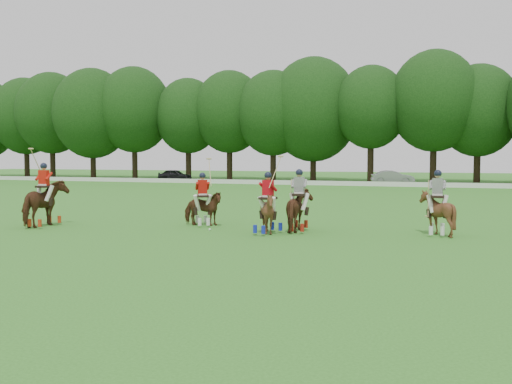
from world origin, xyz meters
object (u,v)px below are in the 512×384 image
(polo_stripe_a, at_px, (299,209))
(polo_ball, at_px, (210,230))
(car_mid, at_px, (393,177))
(polo_red_a, at_px, (44,203))
(polo_red_b, at_px, (203,207))
(car_left, at_px, (175,175))
(polo_red_c, at_px, (268,212))
(polo_stripe_b, at_px, (437,212))

(polo_stripe_a, distance_m, polo_ball, 3.38)
(car_mid, bearing_deg, polo_stripe_a, 167.35)
(car_mid, xyz_separation_m, polo_stripe_a, (1.19, -38.53, 0.13))
(polo_red_a, xyz_separation_m, polo_stripe_a, (9.77, 1.96, -0.10))
(car_mid, bearing_deg, polo_red_b, 161.28)
(car_mid, distance_m, polo_stripe_a, 38.55)
(car_mid, distance_m, polo_red_b, 38.26)
(car_mid, relative_size, polo_red_b, 1.59)
(polo_red_b, bearing_deg, car_left, 119.68)
(polo_red_a, xyz_separation_m, polo_red_c, (8.91, 0.96, -0.15))
(polo_red_b, distance_m, polo_stripe_a, 4.08)
(car_mid, relative_size, polo_red_c, 1.54)
(car_mid, relative_size, polo_stripe_a, 1.85)
(car_left, xyz_separation_m, polo_red_a, (16.04, -40.49, 0.26))
(polo_red_c, bearing_deg, polo_red_b, 156.79)
(polo_red_a, relative_size, polo_red_c, 1.11)
(polo_red_a, bearing_deg, polo_stripe_b, 10.58)
(polo_stripe_b, distance_m, polo_ball, 8.14)
(car_left, bearing_deg, polo_ball, -153.20)
(car_left, bearing_deg, car_mid, -93.07)
(car_mid, distance_m, polo_ball, 39.49)
(polo_stripe_a, bearing_deg, polo_stripe_b, 8.96)
(polo_ball, bearing_deg, polo_red_c, -2.35)
(polo_red_a, bearing_deg, polo_ball, 9.09)
(car_left, height_order, polo_ball, car_left)
(polo_stripe_a, bearing_deg, polo_ball, -164.02)
(polo_stripe_a, distance_m, polo_stripe_b, 4.83)
(car_left, distance_m, polo_stripe_a, 46.37)
(polo_red_a, height_order, polo_red_c, polo_red_a)
(polo_red_b, relative_size, polo_stripe_a, 1.16)
(polo_stripe_a, relative_size, polo_stripe_b, 1.00)
(polo_red_b, xyz_separation_m, polo_red_c, (3.20, -1.37, 0.05))
(car_left, bearing_deg, polo_red_c, -150.81)
(polo_red_a, distance_m, polo_red_b, 6.17)
(car_left, height_order, car_mid, car_mid)
(car_mid, xyz_separation_m, polo_red_b, (-2.87, -38.16, 0.04))
(car_left, relative_size, polo_stripe_a, 1.71)
(polo_red_a, relative_size, polo_ball, 33.69)
(car_mid, height_order, polo_red_c, polo_red_c)
(polo_red_c, height_order, polo_stripe_a, polo_red_c)
(car_left, xyz_separation_m, car_mid, (24.61, 0.00, 0.03))
(polo_red_b, xyz_separation_m, polo_ball, (0.90, -1.28, -0.69))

